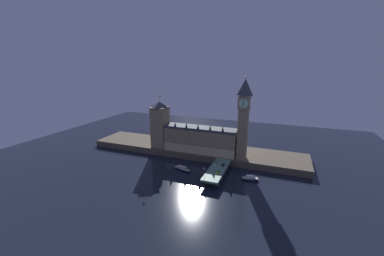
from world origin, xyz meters
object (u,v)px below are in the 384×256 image
(victoria_tower, at_px, (160,124))
(pedestrian_near_rail, at_px, (207,171))
(pedestrian_far_rail, at_px, (215,161))
(boat_downstream, at_px, (250,178))
(street_lamp_near, at_px, (204,170))
(car_northbound_lead, at_px, (216,164))
(clock_tower, at_px, (244,117))
(car_southbound_lead, at_px, (218,172))
(car_southbound_trail, at_px, (223,165))
(boat_upstream, at_px, (182,169))

(victoria_tower, xyz_separation_m, pedestrian_near_rail, (64.58, -43.28, -22.37))
(pedestrian_far_rail, relative_size, boat_downstream, 0.11)
(street_lamp_near, bearing_deg, victoria_tower, 142.77)
(street_lamp_near, bearing_deg, car_northbound_lead, 81.63)
(street_lamp_near, distance_m, boat_downstream, 38.16)
(clock_tower, distance_m, pedestrian_near_rail, 58.24)
(car_southbound_lead, height_order, car_southbound_trail, car_southbound_trail)
(victoria_tower, height_order, street_lamp_near, victoria_tower)
(boat_upstream, distance_m, boat_downstream, 57.38)
(victoria_tower, relative_size, boat_upstream, 2.95)
(pedestrian_near_rail, relative_size, boat_upstream, 0.09)
(clock_tower, distance_m, boat_downstream, 52.85)
(victoria_tower, bearing_deg, boat_downstream, -17.86)
(car_northbound_lead, distance_m, boat_downstream, 30.33)
(pedestrian_near_rail, relative_size, street_lamp_near, 0.25)
(pedestrian_near_rail, distance_m, street_lamp_near, 6.31)
(pedestrian_far_rail, height_order, boat_downstream, pedestrian_far_rail)
(car_southbound_trail, distance_m, boat_upstream, 35.38)
(pedestrian_far_rail, height_order, boat_upstream, pedestrian_far_rail)
(car_northbound_lead, distance_m, street_lamp_near, 23.29)
(victoria_tower, bearing_deg, pedestrian_near_rail, -33.83)
(pedestrian_far_rail, distance_m, street_lamp_near, 28.07)
(clock_tower, xyz_separation_m, street_lamp_near, (-20.55, -45.37, -34.26))
(car_southbound_trail, bearing_deg, street_lamp_near, -112.19)
(car_southbound_lead, height_order, boat_upstream, car_southbound_lead)
(victoria_tower, bearing_deg, car_northbound_lead, -21.01)
(car_northbound_lead, height_order, car_southbound_lead, car_southbound_lead)
(boat_downstream, bearing_deg, boat_upstream, -177.00)
(clock_tower, distance_m, boat_upstream, 69.79)
(clock_tower, bearing_deg, car_southbound_trail, -116.47)
(boat_downstream, bearing_deg, car_southbound_trail, 167.51)
(clock_tower, bearing_deg, pedestrian_far_rail, -139.05)
(pedestrian_near_rail, relative_size, pedestrian_far_rail, 0.99)
(car_northbound_lead, relative_size, car_southbound_trail, 1.11)
(victoria_tower, xyz_separation_m, street_lamp_near, (64.18, -48.76, -19.28))
(car_southbound_trail, height_order, street_lamp_near, street_lamp_near)
(car_southbound_lead, bearing_deg, clock_tower, 73.55)
(car_southbound_trail, height_order, pedestrian_far_rail, pedestrian_far_rail)
(street_lamp_near, height_order, boat_upstream, street_lamp_near)
(victoria_tower, xyz_separation_m, car_northbound_lead, (67.54, -25.94, -22.51))
(pedestrian_near_rail, height_order, boat_downstream, pedestrian_near_rail)
(boat_downstream, bearing_deg, victoria_tower, 162.14)
(boat_downstream, bearing_deg, clock_tower, 113.54)
(pedestrian_near_rail, height_order, street_lamp_near, street_lamp_near)
(pedestrian_far_rail, bearing_deg, car_northbound_lead, -59.76)
(victoria_tower, bearing_deg, street_lamp_near, -37.23)
(car_southbound_trail, xyz_separation_m, boat_downstream, (23.39, -5.18, -5.83))
(street_lamp_near, bearing_deg, car_southbound_trail, 67.81)
(pedestrian_near_rail, bearing_deg, car_southbound_lead, 10.99)
(victoria_tower, distance_m, car_southbound_lead, 87.33)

